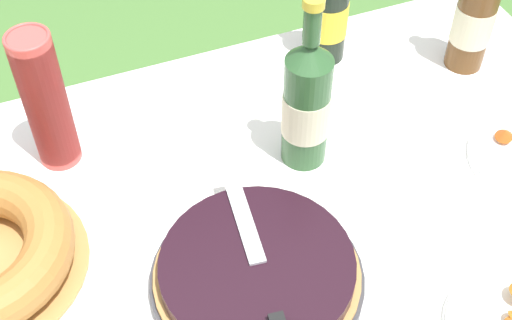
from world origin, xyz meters
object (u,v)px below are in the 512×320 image
cup_stack (46,102)px  juice_bottle_red (329,8)px  berry_tart (257,273)px  cider_bottle_green (307,103)px  cider_bottle_amber (476,14)px  serving_knife (262,276)px

cup_stack → juice_bottle_red: bearing=8.5°
berry_tart → cider_bottle_green: 0.30m
juice_bottle_red → cider_bottle_green: bearing=-123.2°
cider_bottle_amber → juice_bottle_red: bearing=152.9°
serving_knife → juice_bottle_red: juice_bottle_red is taller
cup_stack → juice_bottle_red: size_ratio=0.86×
berry_tart → serving_knife: size_ratio=0.87×
serving_knife → cider_bottle_amber: 0.69m
cider_bottle_green → cider_bottle_amber: 0.42m
berry_tart → cider_bottle_green: cider_bottle_green is taller
cup_stack → cider_bottle_green: cider_bottle_green is taller
berry_tart → cider_bottle_amber: (0.58, 0.33, 0.09)m
cider_bottle_green → cider_bottle_amber: cider_bottle_green is taller
cup_stack → juice_bottle_red: juice_bottle_red is taller
cider_bottle_green → cup_stack: bearing=158.7°
berry_tart → cup_stack: bearing=120.9°
cider_bottle_green → juice_bottle_red: bearing=56.8°
juice_bottle_red → serving_knife: bearing=-124.6°
cider_bottle_green → juice_bottle_red: cider_bottle_green is taller
berry_tart → cider_bottle_green: (0.18, 0.22, 0.10)m
cup_stack → cider_bottle_green: bearing=-21.3°
serving_knife → cider_bottle_amber: size_ratio=1.17×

